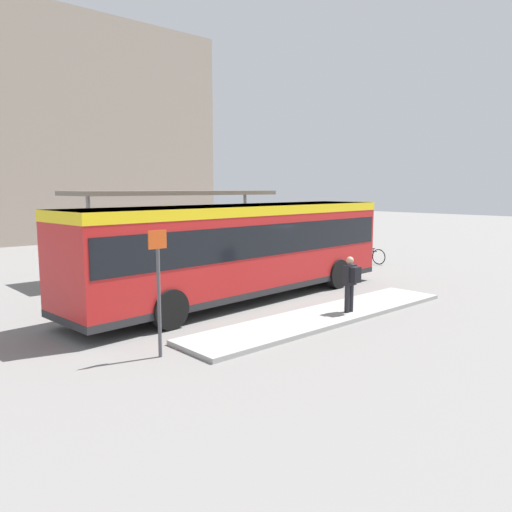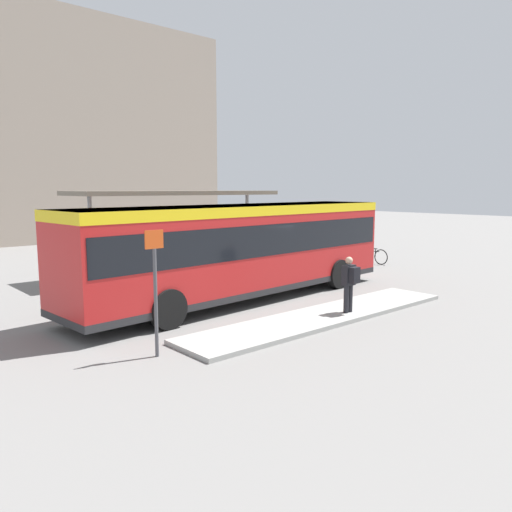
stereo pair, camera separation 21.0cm
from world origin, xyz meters
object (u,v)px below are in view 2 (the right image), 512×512
(bicycle_red, at_px, (359,255))
(bicycle_blue, at_px, (349,253))
(city_bus, at_px, (242,245))
(potted_planter_near_shelter, at_px, (284,253))
(platform_sign, at_px, (155,287))
(pedestrian_waiting, at_px, (350,281))
(bicycle_black, at_px, (372,256))

(bicycle_red, xyz_separation_m, bicycle_blue, (0.14, 0.72, -0.00))
(city_bus, height_order, bicycle_blue, city_bus)
(potted_planter_near_shelter, relative_size, platform_sign, 0.52)
(bicycle_blue, xyz_separation_m, platform_sign, (-15.14, -6.58, 1.18))
(platform_sign, bearing_deg, bicycle_red, 21.34)
(bicycle_red, distance_m, bicycle_blue, 0.73)
(pedestrian_waiting, xyz_separation_m, bicycle_red, (9.04, 6.49, -0.67))
(bicycle_blue, relative_size, platform_sign, 0.63)
(potted_planter_near_shelter, bearing_deg, pedestrian_waiting, -121.85)
(bicycle_red, bearing_deg, bicycle_blue, -5.02)
(bicycle_blue, bearing_deg, bicycle_black, 9.50)
(city_bus, xyz_separation_m, platform_sign, (-5.07, -3.14, -0.28))
(pedestrian_waiting, relative_size, platform_sign, 0.58)
(pedestrian_waiting, distance_m, potted_planter_near_shelter, 8.63)
(pedestrian_waiting, bearing_deg, platform_sign, 83.56)
(city_bus, height_order, bicycle_black, city_bus)
(bicycle_black, relative_size, bicycle_red, 1.01)
(city_bus, relative_size, pedestrian_waiting, 7.69)
(bicycle_black, height_order, potted_planter_near_shelter, potted_planter_near_shelter)
(city_bus, xyz_separation_m, bicycle_black, (10.05, 2.00, -1.45))
(bicycle_red, bearing_deg, city_bus, 110.99)
(bicycle_blue, bearing_deg, potted_planter_near_shelter, -81.63)
(platform_sign, bearing_deg, bicycle_black, 18.79)
(bicycle_red, height_order, bicycle_blue, bicycle_red)
(platform_sign, bearing_deg, bicycle_blue, 23.49)
(city_bus, height_order, bicycle_red, city_bus)
(pedestrian_waiting, xyz_separation_m, bicycle_blue, (9.18, 7.20, -0.67))
(bicycle_black, height_order, bicycle_red, bicycle_black)
(bicycle_blue, bearing_deg, bicycle_red, -0.76)
(city_bus, relative_size, potted_planter_near_shelter, 8.55)
(pedestrian_waiting, height_order, bicycle_blue, pedestrian_waiting)
(city_bus, distance_m, potted_planter_near_shelter, 6.59)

